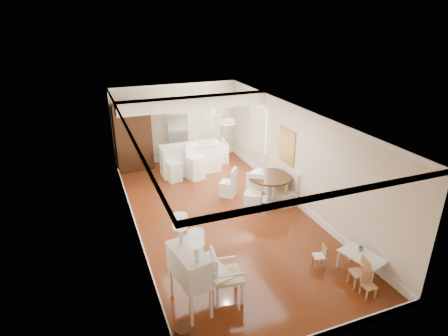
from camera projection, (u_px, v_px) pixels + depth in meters
room at (217, 142)px, 9.64m from camera, size 9.00×9.04×2.82m
secretary_bureau at (190, 280)px, 6.76m from camera, size 1.12×1.14×1.24m
gustavian_armchair at (227, 275)px, 7.02m from camera, size 0.69×0.69×1.06m
wicker_basket at (183, 334)px, 6.21m from camera, size 0.33×0.33×0.29m
kids_table at (361, 264)px, 7.82m from camera, size 0.75×1.00×0.44m
kids_chair_a at (358, 272)px, 7.43m from camera, size 0.34×0.34×0.61m
kids_chair_b at (319, 256)px, 8.02m from camera, size 0.30×0.30×0.51m
kids_chair_c at (369, 285)px, 7.16m from camera, size 0.27×0.27×0.51m
banquette at (277, 181)px, 11.01m from camera, size 0.52×1.60×0.98m
dining_table at (270, 189)px, 10.64m from camera, size 1.45×1.45×0.84m
slip_chair_near at (253, 193)px, 10.30m from camera, size 0.65×0.66×0.98m
slip_chair_far at (228, 182)px, 11.08m from camera, size 0.60×0.60×0.88m
breakfast_counter at (191, 159)px, 12.61m from camera, size 2.05×0.65×1.03m
bar_stool_left at (173, 166)px, 12.01m from camera, size 0.50×0.50×1.05m
bar_stool_right at (195, 161)px, 12.16m from camera, size 0.61×0.61×1.21m
pantry_cabinet at (133, 137)px, 12.73m from camera, size 1.20×0.60×2.30m
fridge at (187, 138)px, 13.43m from camera, size 0.75×0.65×1.80m
sideboard at (222, 152)px, 13.70m from camera, size 0.46×0.81×0.73m
pencil_cup at (361, 249)px, 7.86m from camera, size 0.13×0.13×0.09m
branch_vase at (222, 139)px, 13.53m from camera, size 0.23×0.23×0.19m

